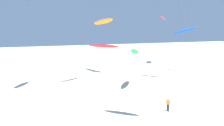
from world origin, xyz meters
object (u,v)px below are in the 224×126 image
flying_kite_8 (104,46)px  flying_kite_11 (163,18)px  flying_kite_4 (185,30)px  person_near_left (168,104)px  flying_kite_9 (135,51)px  flying_kite_7 (103,22)px

flying_kite_8 → flying_kite_11: bearing=17.5°
flying_kite_4 → flying_kite_8: bearing=160.4°
person_near_left → flying_kite_11: bearing=55.9°
flying_kite_9 → flying_kite_11: bearing=46.0°
flying_kite_9 → person_near_left: 14.82m
flying_kite_4 → flying_kite_8: size_ratio=1.71×
flying_kite_9 → flying_kite_11: (21.77, 22.57, 6.89)m
person_near_left → flying_kite_4: bearing=46.9°
flying_kite_11 → person_near_left: 45.28m
flying_kite_4 → flying_kite_7: 19.55m
flying_kite_11 → person_near_left: (-24.40, -36.07, -12.41)m
flying_kite_4 → person_near_left: (-21.50, -23.01, -9.00)m
flying_kite_7 → person_near_left: (-3.09, -29.29, -11.03)m
flying_kite_4 → flying_kite_9: (-18.87, -9.52, -3.48)m
flying_kite_7 → flying_kite_9: flying_kite_7 is taller
flying_kite_7 → person_near_left: 31.45m
flying_kite_8 → flying_kite_11: flying_kite_11 is taller
flying_kite_4 → flying_kite_7: bearing=161.2°
flying_kite_4 → flying_kite_11: size_ratio=0.92×
flying_kite_4 → flying_kite_9: 21.42m
flying_kite_7 → person_near_left: flying_kite_7 is taller
flying_kite_8 → person_near_left: size_ratio=4.37×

